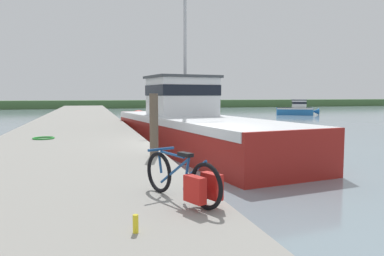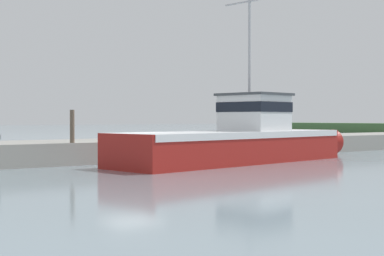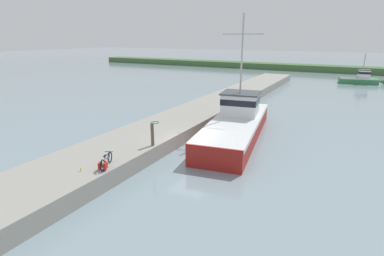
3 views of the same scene
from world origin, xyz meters
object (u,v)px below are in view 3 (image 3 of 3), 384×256
object	(u,v)px
bicycle_touring	(105,162)
water_bottle_on_curb	(81,169)
boat_blue_far	(361,79)
mooring_post	(152,134)
fishing_boat_main	(237,122)

from	to	relation	value
bicycle_touring	water_bottle_on_curb	xyz separation A→B (m)	(-0.81, -0.90, -0.21)
boat_blue_far	mooring_post	xyz separation A→B (m)	(-11.47, -43.27, 0.88)
fishing_boat_main	mooring_post	bearing A→B (deg)	-120.58
mooring_post	boat_blue_far	bearing A→B (deg)	75.15
boat_blue_far	mooring_post	size ratio (longest dim) A/B	4.85
fishing_boat_main	bicycle_touring	size ratio (longest dim) A/B	9.95
bicycle_touring	mooring_post	world-z (taller)	mooring_post
water_bottle_on_curb	fishing_boat_main	bearing A→B (deg)	72.15
bicycle_touring	mooring_post	bearing A→B (deg)	63.85
boat_blue_far	mooring_post	bearing A→B (deg)	-25.07
fishing_boat_main	mooring_post	size ratio (longest dim) A/B	10.56
water_bottle_on_curb	mooring_post	bearing A→B (deg)	78.07
fishing_boat_main	water_bottle_on_curb	size ratio (longest dim) A/B	80.13
bicycle_touring	mooring_post	distance (m)	3.94
fishing_boat_main	bicycle_touring	bearing A→B (deg)	-114.48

